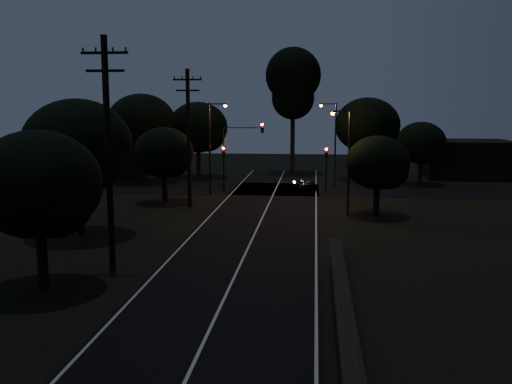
{
  "coord_description": "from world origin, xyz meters",
  "views": [
    {
      "loc": [
        3.61,
        -10.69,
        7.9
      ],
      "look_at": [
        0.0,
        24.0,
        2.5
      ],
      "focal_mm": 40.0,
      "sensor_mm": 36.0,
      "label": 1
    }
  ],
  "objects_px": {
    "utility_pole_mid": "(108,151)",
    "signal_mast": "(242,144)",
    "car": "(306,184)",
    "tall_pine": "(293,83)",
    "streetlight_c": "(347,155)",
    "signal_left": "(224,161)",
    "streetlight_b": "(333,139)",
    "utility_pole_far": "(188,136)",
    "signal_right": "(326,162)",
    "streetlight_a": "(212,142)"
  },
  "relations": [
    {
      "from": "streetlight_a",
      "to": "streetlight_b",
      "type": "relative_size",
      "value": 1.0
    },
    {
      "from": "tall_pine",
      "to": "signal_mast",
      "type": "distance_m",
      "value": 16.61
    },
    {
      "from": "tall_pine",
      "to": "signal_mast",
      "type": "xyz_separation_m",
      "value": [
        -3.91,
        -15.01,
        -5.93
      ]
    },
    {
      "from": "utility_pole_far",
      "to": "signal_left",
      "type": "distance_m",
      "value": 8.53
    },
    {
      "from": "streetlight_a",
      "to": "signal_right",
      "type": "bearing_deg",
      "value": 11.34
    },
    {
      "from": "streetlight_b",
      "to": "streetlight_c",
      "type": "xyz_separation_m",
      "value": [
        0.52,
        -14.0,
        -0.29
      ]
    },
    {
      "from": "signal_mast",
      "to": "streetlight_a",
      "type": "height_order",
      "value": "streetlight_a"
    },
    {
      "from": "car",
      "to": "streetlight_a",
      "type": "bearing_deg",
      "value": 3.6
    },
    {
      "from": "signal_left",
      "to": "utility_pole_far",
      "type": "bearing_deg",
      "value": -99.94
    },
    {
      "from": "utility_pole_far",
      "to": "signal_right",
      "type": "xyz_separation_m",
      "value": [
        10.6,
        7.99,
        -2.65
      ]
    },
    {
      "from": "signal_right",
      "to": "streetlight_c",
      "type": "bearing_deg",
      "value": -82.98
    },
    {
      "from": "signal_mast",
      "to": "streetlight_b",
      "type": "height_order",
      "value": "streetlight_b"
    },
    {
      "from": "signal_left",
      "to": "streetlight_c",
      "type": "xyz_separation_m",
      "value": [
        10.43,
        -9.99,
        1.51
      ]
    },
    {
      "from": "signal_left",
      "to": "streetlight_b",
      "type": "xyz_separation_m",
      "value": [
        9.91,
        4.01,
        1.8
      ]
    },
    {
      "from": "tall_pine",
      "to": "streetlight_c",
      "type": "relative_size",
      "value": 1.9
    },
    {
      "from": "signal_right",
      "to": "streetlight_a",
      "type": "bearing_deg",
      "value": -168.66
    },
    {
      "from": "signal_left",
      "to": "streetlight_c",
      "type": "bearing_deg",
      "value": -43.76
    },
    {
      "from": "utility_pole_mid",
      "to": "signal_left",
      "type": "distance_m",
      "value": 25.19
    },
    {
      "from": "utility_pole_mid",
      "to": "tall_pine",
      "type": "relative_size",
      "value": 0.77
    },
    {
      "from": "streetlight_c",
      "to": "car",
      "type": "bearing_deg",
      "value": 104.61
    },
    {
      "from": "utility_pole_far",
      "to": "signal_left",
      "type": "height_order",
      "value": "utility_pole_far"
    },
    {
      "from": "tall_pine",
      "to": "streetlight_a",
      "type": "xyz_separation_m",
      "value": [
        -6.31,
        -17.0,
        -5.63
      ]
    },
    {
      "from": "signal_right",
      "to": "car",
      "type": "xyz_separation_m",
      "value": [
        -1.82,
        1.7,
        -2.28
      ]
    },
    {
      "from": "tall_pine",
      "to": "streetlight_a",
      "type": "distance_m",
      "value": 18.99
    },
    {
      "from": "signal_mast",
      "to": "streetlight_b",
      "type": "xyz_separation_m",
      "value": [
        8.22,
        4.01,
        0.3
      ]
    },
    {
      "from": "streetlight_b",
      "to": "streetlight_c",
      "type": "relative_size",
      "value": 1.07
    },
    {
      "from": "signal_left",
      "to": "signal_right",
      "type": "bearing_deg",
      "value": 0.0
    },
    {
      "from": "signal_left",
      "to": "signal_mast",
      "type": "distance_m",
      "value": 2.26
    },
    {
      "from": "streetlight_a",
      "to": "utility_pole_mid",
      "type": "bearing_deg",
      "value": -91.73
    },
    {
      "from": "utility_pole_mid",
      "to": "signal_mast",
      "type": "distance_m",
      "value": 25.22
    },
    {
      "from": "tall_pine",
      "to": "streetlight_c",
      "type": "height_order",
      "value": "tall_pine"
    },
    {
      "from": "streetlight_a",
      "to": "tall_pine",
      "type": "bearing_deg",
      "value": 69.64
    },
    {
      "from": "streetlight_a",
      "to": "streetlight_b",
      "type": "height_order",
      "value": "same"
    },
    {
      "from": "tall_pine",
      "to": "signal_mast",
      "type": "relative_size",
      "value": 2.28
    },
    {
      "from": "utility_pole_far",
      "to": "tall_pine",
      "type": "bearing_deg",
      "value": 73.07
    },
    {
      "from": "utility_pole_far",
      "to": "tall_pine",
      "type": "xyz_separation_m",
      "value": [
        7.0,
        23.0,
        4.78
      ]
    },
    {
      "from": "signal_left",
      "to": "streetlight_b",
      "type": "height_order",
      "value": "streetlight_b"
    },
    {
      "from": "tall_pine",
      "to": "car",
      "type": "xyz_separation_m",
      "value": [
        1.78,
        -13.31,
        -9.71
      ]
    },
    {
      "from": "utility_pole_far",
      "to": "signal_mast",
      "type": "bearing_deg",
      "value": 68.89
    },
    {
      "from": "streetlight_a",
      "to": "streetlight_b",
      "type": "distance_m",
      "value": 12.19
    },
    {
      "from": "utility_pole_mid",
      "to": "car",
      "type": "xyz_separation_m",
      "value": [
        8.78,
        26.69,
        -5.18
      ]
    },
    {
      "from": "streetlight_a",
      "to": "car",
      "type": "distance_m",
      "value": 9.78
    },
    {
      "from": "signal_mast",
      "to": "car",
      "type": "distance_m",
      "value": 7.05
    },
    {
      "from": "utility_pole_mid",
      "to": "signal_right",
      "type": "distance_m",
      "value": 27.3
    },
    {
      "from": "signal_left",
      "to": "car",
      "type": "height_order",
      "value": "signal_left"
    },
    {
      "from": "tall_pine",
      "to": "streetlight_b",
      "type": "height_order",
      "value": "tall_pine"
    },
    {
      "from": "signal_right",
      "to": "streetlight_c",
      "type": "relative_size",
      "value": 0.55
    },
    {
      "from": "utility_pole_far",
      "to": "signal_mast",
      "type": "xyz_separation_m",
      "value": [
        3.09,
        7.99,
        -1.15
      ]
    },
    {
      "from": "utility_pole_mid",
      "to": "streetlight_a",
      "type": "xyz_separation_m",
      "value": [
        0.69,
        23.0,
        -1.1
      ]
    },
    {
      "from": "streetlight_c",
      "to": "signal_mast",
      "type": "bearing_deg",
      "value": 131.19
    }
  ]
}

